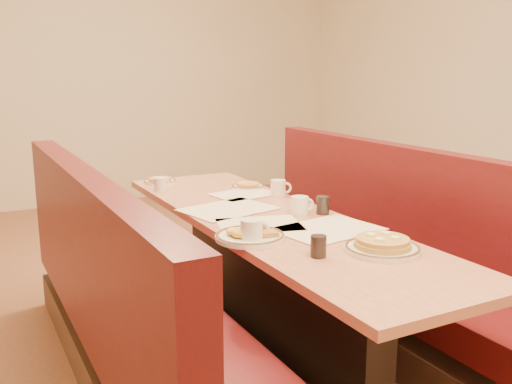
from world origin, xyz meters
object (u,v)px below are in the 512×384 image
booth_right (381,267)px  eggs_plate (250,235)px  booth_left (129,319)px  soda_tumbler_near (318,246)px  coffee_mug_d (161,184)px  diner_table (270,288)px  coffee_mug_b (252,231)px  pancake_plate (382,246)px  coffee_mug_a (300,205)px  coffee_mug_c (279,188)px  soda_tumbler_mid (323,205)px

booth_right → eggs_plate: bearing=-163.6°
booth_left → soda_tumbler_near: (0.60, -0.63, 0.43)m
booth_right → coffee_mug_d: (-1.01, 0.86, 0.43)m
coffee_mug_d → soda_tumbler_near: bearing=-104.5°
diner_table → coffee_mug_b: size_ratio=18.50×
booth_right → pancake_plate: size_ratio=8.12×
coffee_mug_b → eggs_plate: bearing=75.5°
coffee_mug_a → coffee_mug_c: size_ratio=1.04×
booth_right → pancake_plate: bearing=-130.8°
booth_left → pancake_plate: booth_left is taller
booth_left → diner_table: bearing=0.0°
diner_table → coffee_mug_a: (0.16, -0.03, 0.42)m
coffee_mug_a → coffee_mug_c: same height
booth_right → soda_tumbler_mid: booth_right is taller
booth_left → coffee_mug_a: bearing=-2.0°
booth_right → soda_tumbler_near: bearing=-144.1°
eggs_plate → coffee_mug_d: 1.16m
coffee_mug_a → soda_tumbler_mid: 0.12m
coffee_mug_a → coffee_mug_b: size_ratio=0.93×
coffee_mug_a → coffee_mug_d: 1.00m
pancake_plate → soda_tumbler_near: (-0.27, 0.07, 0.02)m
coffee_mug_b → coffee_mug_d: size_ratio=1.30×
booth_right → soda_tumbler_near: 1.15m
eggs_plate → soda_tumbler_mid: size_ratio=3.29×
diner_table → coffee_mug_b: coffee_mug_b is taller
pancake_plate → soda_tumbler_near: soda_tumbler_near is taller
eggs_plate → coffee_mug_b: size_ratio=2.26×
coffee_mug_c → booth_left: bearing=-134.3°
diner_table → soda_tumbler_near: 0.77m
pancake_plate → coffee_mug_d: coffee_mug_d is taller
diner_table → soda_tumbler_mid: soda_tumbler_mid is taller
coffee_mug_d → soda_tumbler_mid: soda_tumbler_mid is taller
coffee_mug_b → coffee_mug_d: bearing=87.5°
coffee_mug_d → soda_tumbler_mid: (0.55, -0.93, 0.00)m
booth_right → diner_table: bearing=180.0°
soda_tumbler_near → coffee_mug_b: bearing=116.0°
booth_left → soda_tumbler_mid: booth_left is taller
booth_left → soda_tumbler_mid: (1.00, -0.07, 0.43)m
booth_left → soda_tumbler_near: 0.97m
booth_right → pancake_plate: booth_right is taller
diner_table → booth_left: booth_left is taller
coffee_mug_b → coffee_mug_d: coffee_mug_b is taller
pancake_plate → soda_tumbler_mid: size_ratio=3.33×
diner_table → eggs_plate: bearing=-132.2°
coffee_mug_c → soda_tumbler_mid: coffee_mug_c is taller
soda_tumbler_mid → pancake_plate: bearing=-102.4°
booth_left → coffee_mug_d: 1.07m
booth_right → eggs_plate: (-1.00, -0.29, 0.41)m
coffee_mug_b → coffee_mug_c: bearing=50.3°
coffee_mug_c → soda_tumbler_near: bearing=-88.0°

